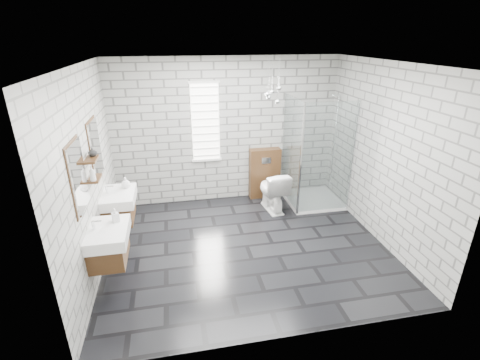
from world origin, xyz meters
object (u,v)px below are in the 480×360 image
object	(u,v)px
vanity_right	(116,198)
toilet	(272,190)
cistern_panel	(265,173)
vanity_left	(105,235)
shower_enclosure	(312,180)

from	to	relation	value
vanity_right	toilet	bearing A→B (deg)	13.20
cistern_panel	vanity_right	bearing A→B (deg)	-155.70
vanity_right	cistern_panel	world-z (taller)	vanity_right
vanity_right	toilet	size ratio (longest dim) A/B	2.06
vanity_left	toilet	bearing A→B (deg)	32.53
vanity_left	shower_enclosure	bearing A→B (deg)	26.94
vanity_left	shower_enclosure	xyz separation A→B (m)	(3.41, 1.73, -0.25)
vanity_right	vanity_left	bearing A→B (deg)	-90.00
vanity_right	cistern_panel	size ratio (longest dim) A/B	1.57
vanity_right	toilet	world-z (taller)	vanity_right
toilet	cistern_panel	bearing A→B (deg)	-96.97
vanity_left	shower_enclosure	size ratio (longest dim) A/B	0.77
cistern_panel	shower_enclosure	xyz separation A→B (m)	(0.78, -0.52, 0.00)
shower_enclosure	toilet	bearing A→B (deg)	-176.06
vanity_left	toilet	size ratio (longest dim) A/B	2.06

